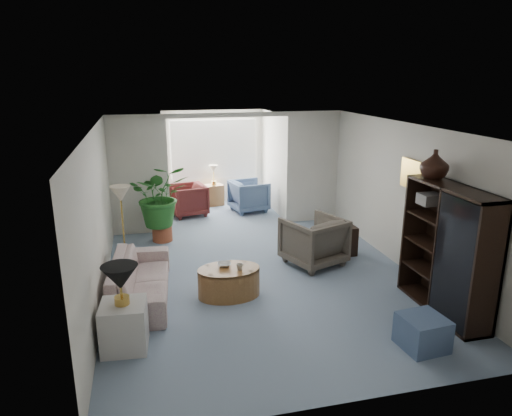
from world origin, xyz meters
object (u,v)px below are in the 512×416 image
object	(u,v)px
table_lamp	(120,277)
sunroom_table	(214,195)
cabinet_urn	(435,164)
sunroom_chair_maroon	(188,200)
entertainment_cabinet	(447,251)
sofa	(140,279)
floor_lamp	(120,194)
coffee_bowl	(224,265)
sunroom_chair_blue	(249,196)
coffee_cup	(240,267)
framed_picture	(413,174)
coffee_table	(229,282)
wingback_chair	(314,241)
ottoman	(422,332)
plant_pot	(162,233)
end_table	(124,326)
side_table_dark	(343,240)

from	to	relation	value
table_lamp	sunroom_table	distance (m)	6.63
cabinet_urn	sunroom_chair_maroon	distance (m)	6.17
entertainment_cabinet	sunroom_table	size ratio (longest dim) A/B	3.42
table_lamp	cabinet_urn	bearing A→B (deg)	5.42
sofa	sunroom_table	world-z (taller)	sofa
table_lamp	cabinet_urn	size ratio (longest dim) A/B	1.05
floor_lamp	cabinet_urn	size ratio (longest dim) A/B	0.86
coffee_bowl	sunroom_chair_blue	distance (m)	4.54
floor_lamp	coffee_cup	size ratio (longest dim) A/B	3.46
framed_picture	coffee_table	size ratio (longest dim) A/B	0.53
sofa	sunroom_chair_blue	bearing A→B (deg)	-27.88
sunroom_table	coffee_table	bearing A→B (deg)	-96.38
framed_picture	wingback_chair	size ratio (longest dim) A/B	0.53
wingback_chair	sunroom_chair_maroon	world-z (taller)	wingback_chair
coffee_cup	sunroom_chair_maroon	world-z (taller)	sunroom_chair_maroon
table_lamp	cabinet_urn	distance (m)	4.54
wingback_chair	sunroom_chair_blue	xyz separation A→B (m)	(-0.36, 3.54, -0.05)
floor_lamp	ottoman	bearing A→B (deg)	-46.22
plant_pot	table_lamp	bearing A→B (deg)	-99.53
wingback_chair	sofa	bearing A→B (deg)	-9.11
end_table	cabinet_urn	bearing A→B (deg)	5.42
entertainment_cabinet	end_table	bearing A→B (deg)	178.91
coffee_cup	entertainment_cabinet	distance (m)	2.96
wingback_chair	side_table_dark	size ratio (longest dim) A/B	1.74
side_table_dark	plant_pot	size ratio (longest dim) A/B	1.37
side_table_dark	ottoman	bearing A→B (deg)	-95.96
sunroom_table	coffee_bowl	bearing A→B (deg)	-97.06
floor_lamp	sunroom_chair_blue	bearing A→B (deg)	41.62
end_table	table_lamp	xyz separation A→B (m)	(0.00, 0.00, 0.65)
plant_pot	sunroom_table	distance (m)	2.83
coffee_cup	ottoman	world-z (taller)	coffee_cup
end_table	sunroom_chair_maroon	distance (m)	5.67
ottoman	floor_lamp	bearing A→B (deg)	133.78
coffee_cup	wingback_chair	xyz separation A→B (m)	(1.54, 0.98, -0.07)
coffee_bowl	sunroom_table	distance (m)	5.12
sunroom_table	ottoman	bearing A→B (deg)	-78.23
wingback_chair	entertainment_cabinet	distance (m)	2.42
table_lamp	floor_lamp	distance (m)	2.95
wingback_chair	coffee_bowl	bearing A→B (deg)	3.40
end_table	plant_pot	xyz separation A→B (m)	(0.64, 3.83, -0.14)
coffee_table	table_lamp	bearing A→B (deg)	-144.19
entertainment_cabinet	wingback_chair	bearing A→B (deg)	120.05
ottoman	coffee_table	bearing A→B (deg)	136.53
coffee_table	entertainment_cabinet	size ratio (longest dim) A/B	0.52
plant_pot	sunroom_chair_blue	bearing A→B (deg)	37.43
entertainment_cabinet	plant_pot	xyz separation A→B (m)	(-3.74, 3.92, -0.75)
table_lamp	entertainment_cabinet	world-z (taller)	entertainment_cabinet
framed_picture	sunroom_chair_blue	size ratio (longest dim) A/B	0.59
coffee_bowl	coffee_cup	world-z (taller)	coffee_cup
coffee_table	coffee_cup	size ratio (longest dim) A/B	9.14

